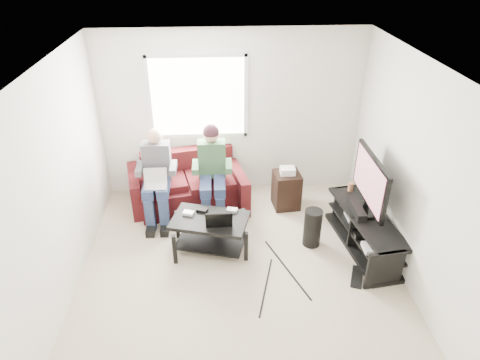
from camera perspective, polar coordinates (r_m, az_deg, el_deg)
The scene contains 25 objects.
floor at distance 5.40m, azimuth 0.10°, elevation -13.42°, with size 4.50×4.50×0.00m, color #C5B399.
ceiling at distance 4.07m, azimuth 0.13°, elevation 14.13°, with size 4.50×4.50×0.00m, color white.
wall_back at distance 6.62m, azimuth -1.14°, elevation 8.66°, with size 4.50×4.50×0.00m, color silver.
wall_left at distance 4.92m, azimuth -23.84°, elevation -2.23°, with size 4.50×4.50×0.00m, color silver.
wall_right at distance 5.12m, azimuth 23.06°, elevation -0.76°, with size 4.50×4.50×0.00m, color silver.
window at distance 6.50m, azimuth -5.65°, elevation 10.92°, with size 1.48×0.04×1.28m.
sofa at distance 6.68m, azimuth -7.05°, elevation -0.87°, with size 1.92×1.11×0.82m.
person_left at distance 6.26m, azimuth -11.06°, elevation 0.95°, with size 0.40×0.71×1.34m.
person_right at distance 6.19m, azimuth -3.74°, elevation 1.76°, with size 0.40×0.71×1.38m.
laptop_silver at distance 6.07m, azimuth -11.27°, elevation -0.31°, with size 0.32×0.22×0.24m, color silver, non-canonical shape.
coffee_table at distance 5.69m, azimuth -4.01°, elevation -6.21°, with size 1.10×0.84×0.49m.
laptop_black at distance 5.48m, azimuth -2.85°, elevation -4.59°, with size 0.34×0.24×0.24m, color black, non-canonical shape.
controller_a at distance 5.71m, azimuth -6.88°, elevation -4.39°, with size 0.14×0.09×0.04m, color silver.
controller_b at distance 5.75m, azimuth -5.07°, elevation -4.00°, with size 0.14×0.09×0.04m, color black.
controller_c at distance 5.73m, azimuth -1.06°, elevation -4.05°, with size 0.14×0.09×0.04m, color gray.
tv_stand at distance 6.01m, azimuth 16.25°, elevation -6.81°, with size 0.67×1.61×0.51m.
tv at distance 5.69m, azimuth 16.97°, elevation -0.19°, with size 0.12×1.10×0.81m.
soundbar at distance 5.86m, azimuth 15.30°, elevation -3.68°, with size 0.12×0.50×0.10m, color black.
drink_cup at distance 6.30m, azimuth 14.53°, elevation -0.91°, with size 0.08×0.08×0.12m, color #9A6242.
console_white at distance 5.68m, azimuth 17.58°, elevation -8.62°, with size 0.30×0.22×0.06m, color silver.
console_grey at distance 6.19m, azimuth 15.52°, elevation -4.55°, with size 0.34×0.26×0.08m, color gray.
console_black at distance 5.93m, azimuth 16.50°, elevation -6.50°, with size 0.38×0.30×0.07m, color black.
subwoofer at distance 5.88m, azimuth 9.63°, elevation -6.29°, with size 0.24×0.24×0.54m, color black.
keyboard_floor at distance 5.64m, azimuth 15.33°, elevation -12.34°, with size 0.13×0.40×0.02m, color black.
end_table at distance 6.61m, azimuth 6.21°, elevation -1.22°, with size 0.39×0.39×0.68m.
Camera 1 is at (-0.25, -3.91, 3.72)m, focal length 32.00 mm.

